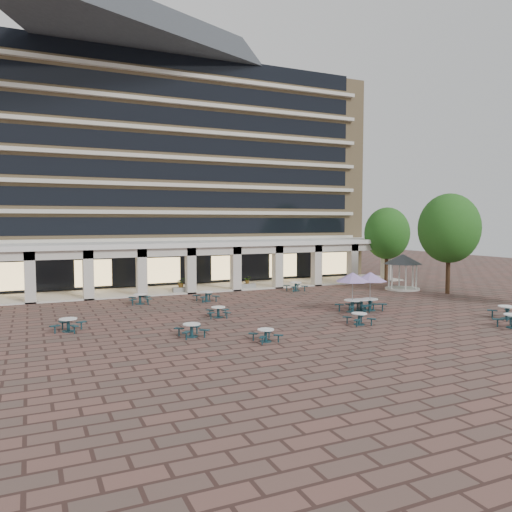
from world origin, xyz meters
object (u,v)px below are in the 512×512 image
at_px(picnic_table_1, 266,334).
at_px(planter_right, 247,284).
at_px(picnic_table_0, 192,329).
at_px(planter_left, 181,287).
at_px(gazebo, 403,263).
at_px(picnic_table_2, 359,318).

xyz_separation_m(picnic_table_1, planter_right, (7.13, 18.85, 0.06)).
relative_size(picnic_table_0, planter_left, 1.15).
bearing_deg(picnic_table_1, planter_left, 83.08).
xyz_separation_m(gazebo, planter_left, (-19.07, 6.20, -1.85)).
bearing_deg(gazebo, planter_left, 162.00).
bearing_deg(planter_left, planter_right, 0.00).
bearing_deg(planter_right, picnic_table_2, -90.50).
bearing_deg(gazebo, picnic_table_2, -139.18).
xyz_separation_m(picnic_table_1, picnic_table_2, (6.98, 1.49, 0.03)).
distance_m(picnic_table_0, picnic_table_2, 10.24).
relative_size(picnic_table_2, planter_right, 1.09).
bearing_deg(gazebo, picnic_table_0, -156.51).
height_order(picnic_table_0, picnic_table_1, picnic_table_0).
relative_size(picnic_table_2, planter_left, 1.09).
xyz_separation_m(picnic_table_0, picnic_table_2, (10.18, -1.13, -0.01)).
relative_size(picnic_table_0, picnic_table_1, 1.11).
height_order(picnic_table_0, planter_left, planter_left).
distance_m(picnic_table_0, planter_right, 19.24).
relative_size(picnic_table_1, planter_left, 1.03).
bearing_deg(picnic_table_1, picnic_table_2, 7.66).
bearing_deg(picnic_table_2, picnic_table_0, 175.66).
bearing_deg(picnic_table_1, planter_right, 64.91).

